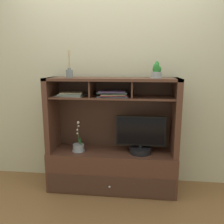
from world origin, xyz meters
TOP-DOWN VIEW (x-y plane):
  - floor_plane at (0.00, 0.00)m, footprint 6.00×6.00m
  - back_wall at (0.00, 0.25)m, footprint 6.00×0.02m
  - media_console at (0.00, 0.01)m, footprint 1.46×0.47m
  - tv_monitor at (0.33, -0.03)m, footprint 0.55×0.24m
  - potted_orchid at (-0.39, -0.05)m, footprint 0.15×0.15m
  - magazine_stack_left at (-0.45, -0.03)m, footprint 0.34×0.30m
  - magazine_stack_centre at (0.01, -0.04)m, footprint 0.33×0.29m
  - diffuser_bottle at (-0.48, 0.00)m, footprint 0.08×0.08m
  - potted_succulent at (0.48, -0.01)m, footprint 0.13×0.14m

SIDE VIEW (x-z plane):
  - floor_plane at x=0.00m, z-range -0.02..0.00m
  - media_console at x=0.00m, z-range -0.25..1.05m
  - potted_orchid at x=-0.39m, z-range 0.32..0.68m
  - tv_monitor at x=0.33m, z-range 0.42..0.84m
  - magazine_stack_left at x=-0.45m, z-range 1.09..1.14m
  - magazine_stack_centre at x=0.01m, z-range 1.10..1.16m
  - diffuser_bottle at x=-0.48m, z-range 1.20..1.49m
  - potted_succulent at x=0.48m, z-range 1.28..1.46m
  - back_wall at x=0.00m, z-range 0.00..2.80m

